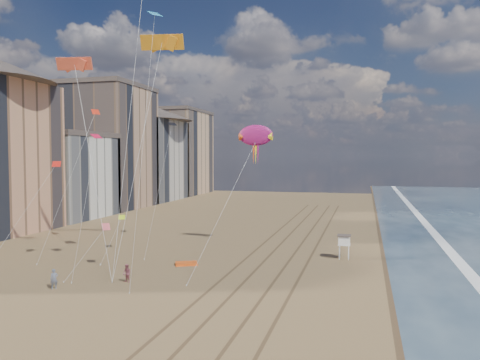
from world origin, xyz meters
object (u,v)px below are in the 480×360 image
kite_flyer_b (127,273)px  show_kite (256,136)px  grounded_kite (186,264)px  kite_flyer_a (54,279)px  lifeguard_stand (344,240)px

kite_flyer_b → show_kite: bearing=88.5°
grounded_kite → kite_flyer_a: bearing=-150.2°
grounded_kite → show_kite: show_kite is taller
kite_flyer_a → kite_flyer_b: (5.46, 3.70, -0.03)m
lifeguard_stand → grounded_kite: size_ratio=1.18×
lifeguard_stand → grounded_kite: 18.90m
show_kite → kite_flyer_a: 30.90m
show_kite → kite_flyer_b: bearing=-111.9°
grounded_kite → kite_flyer_b: 8.94m
lifeguard_stand → kite_flyer_b: 25.73m
lifeguard_stand → kite_flyer_b: lifeguard_stand is taller
show_kite → kite_flyer_a: (-13.57, -23.93, -14.07)m
show_kite → lifeguard_stand: bearing=-18.7°
lifeguard_stand → show_kite: 17.86m
kite_flyer_b → lifeguard_stand: bearing=59.5°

